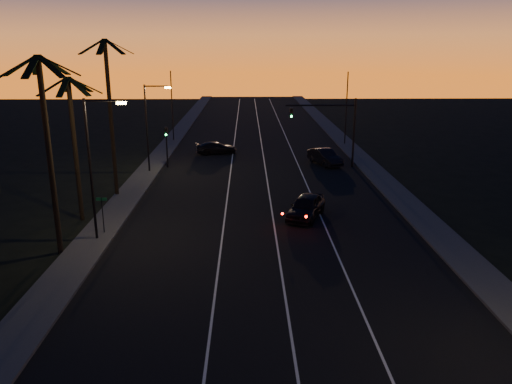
{
  "coord_description": "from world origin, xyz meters",
  "views": [
    {
      "loc": [
        -1.36,
        -9.99,
        11.93
      ],
      "look_at": [
        -0.78,
        21.17,
        2.83
      ],
      "focal_mm": 35.0,
      "sensor_mm": 36.0,
      "label": 1
    }
  ],
  "objects_px": {
    "right_car": "(325,157)",
    "signal_mast": "(331,121)",
    "lead_car": "(306,206)",
    "cross_car": "(216,148)"
  },
  "relations": [
    {
      "from": "signal_mast",
      "to": "cross_car",
      "type": "xyz_separation_m",
      "value": [
        -12.05,
        6.79,
        -4.09
      ]
    },
    {
      "from": "lead_car",
      "to": "right_car",
      "type": "relative_size",
      "value": 1.1
    },
    {
      "from": "signal_mast",
      "to": "right_car",
      "type": "bearing_deg",
      "value": 106.03
    },
    {
      "from": "right_car",
      "to": "signal_mast",
      "type": "bearing_deg",
      "value": -73.97
    },
    {
      "from": "lead_car",
      "to": "signal_mast",
      "type": "bearing_deg",
      "value": 74.97
    },
    {
      "from": "lead_car",
      "to": "cross_car",
      "type": "bearing_deg",
      "value": 109.03
    },
    {
      "from": "signal_mast",
      "to": "cross_car",
      "type": "distance_m",
      "value": 14.42
    },
    {
      "from": "lead_car",
      "to": "right_car",
      "type": "bearing_deg",
      "value": 76.9
    },
    {
      "from": "right_car",
      "to": "cross_car",
      "type": "relative_size",
      "value": 1.04
    },
    {
      "from": "signal_mast",
      "to": "right_car",
      "type": "distance_m",
      "value": 4.12
    }
  ]
}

